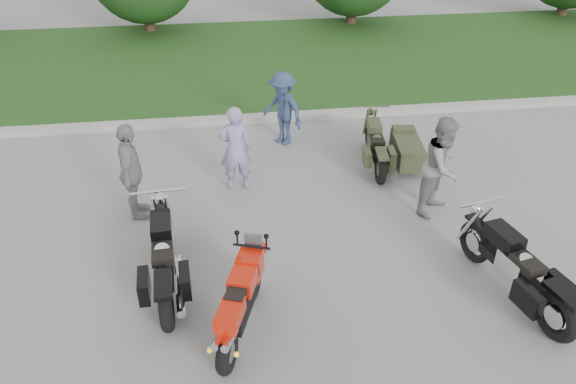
{
  "coord_description": "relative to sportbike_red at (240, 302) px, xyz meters",
  "views": [
    {
      "loc": [
        -0.88,
        -6.14,
        5.66
      ],
      "look_at": [
        0.15,
        1.52,
        0.8
      ],
      "focal_mm": 35.0,
      "sensor_mm": 36.0,
      "label": 1
    }
  ],
  "objects": [
    {
      "name": "cruiser_left",
      "position": [
        -1.02,
        1.02,
        -0.05
      ],
      "size": [
        0.5,
        2.46,
        0.95
      ],
      "rotation": [
        0.0,
        0.0,
        0.07
      ],
      "color": "black",
      "rests_on": "ground"
    },
    {
      "name": "grass_strip",
      "position": [
        0.78,
        10.82,
        -0.47
      ],
      "size": [
        60.0,
        8.0,
        0.14
      ],
      "primitive_type": "cube",
      "color": "#2B521C",
      "rests_on": "ground"
    },
    {
      "name": "ground",
      "position": [
        0.78,
        0.67,
        -0.54
      ],
      "size": [
        80.0,
        80.0,
        0.0
      ],
      "primitive_type": "plane",
      "color": "gray",
      "rests_on": "ground"
    },
    {
      "name": "cruiser_sidecar",
      "position": [
        3.35,
        4.17,
        -0.16
      ],
      "size": [
        1.15,
        2.11,
        0.81
      ],
      "rotation": [
        0.0,
        0.0,
        -0.11
      ],
      "color": "black",
      "rests_on": "ground"
    },
    {
      "name": "person_back",
      "position": [
        -1.64,
        3.04,
        0.35
      ],
      "size": [
        0.44,
        1.04,
        1.76
      ],
      "primitive_type": "imported",
      "rotation": [
        0.0,
        0.0,
        1.58
      ],
      "color": "gray",
      "rests_on": "ground"
    },
    {
      "name": "person_denim",
      "position": [
        1.25,
        5.49,
        0.27
      ],
      "size": [
        1.13,
        1.19,
        1.62
      ],
      "primitive_type": "imported",
      "rotation": [
        0.0,
        0.0,
        -0.87
      ],
      "color": "navy",
      "rests_on": "ground"
    },
    {
      "name": "person_stripe",
      "position": [
        0.16,
        3.76,
        0.3
      ],
      "size": [
        0.62,
        0.42,
        1.67
      ],
      "primitive_type": "imported",
      "rotation": [
        0.0,
        0.0,
        3.18
      ],
      "color": "#8E89BA",
      "rests_on": "ground"
    },
    {
      "name": "person_grey",
      "position": [
        3.66,
        2.51,
        0.36
      ],
      "size": [
        1.1,
        1.09,
        1.8
      ],
      "primitive_type": "imported",
      "rotation": [
        0.0,
        0.0,
        0.75
      ],
      "color": "gray",
      "rests_on": "ground"
    },
    {
      "name": "curb",
      "position": [
        0.78,
        6.67,
        -0.46
      ],
      "size": [
        60.0,
        0.3,
        0.15
      ],
      "primitive_type": "cube",
      "color": "#A29F99",
      "rests_on": "ground"
    },
    {
      "name": "sportbike_red",
      "position": [
        0.0,
        0.0,
        0.0
      ],
      "size": [
        0.79,
        1.86,
        0.91
      ],
      "rotation": [
        0.0,
        0.0,
        -0.33
      ],
      "color": "black",
      "rests_on": "ground"
    },
    {
      "name": "cruiser_right",
      "position": [
        3.95,
        0.13,
        -0.06
      ],
      "size": [
        0.79,
        2.41,
        0.94
      ],
      "rotation": [
        0.0,
        0.0,
        0.23
      ],
      "color": "black",
      "rests_on": "ground"
    }
  ]
}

